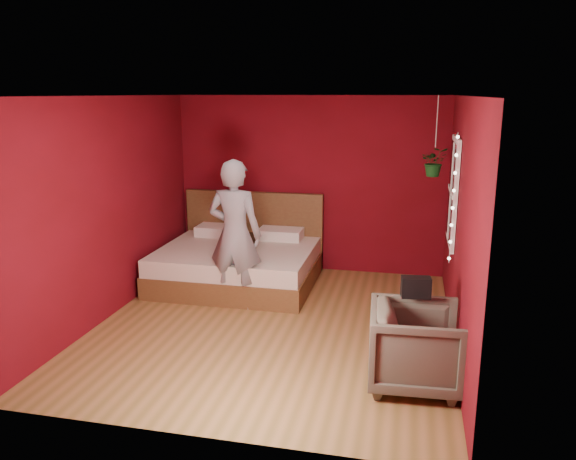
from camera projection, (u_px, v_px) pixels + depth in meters
name	position (u px, v px, depth m)	size (l,w,h in m)	color
floor	(274.00, 325.00, 6.53)	(4.50, 4.50, 0.00)	olive
room_walls	(273.00, 182.00, 6.14)	(4.04, 4.54, 2.62)	maroon
window	(453.00, 191.00, 6.62)	(0.05, 0.97, 1.27)	white
fairy_lights	(453.00, 199.00, 6.12)	(0.04, 0.04, 1.45)	silver
bed	(239.00, 261.00, 7.96)	(2.13, 1.81, 1.17)	brown
person	(235.00, 234.00, 6.92)	(0.68, 0.45, 1.87)	gray
armchair	(416.00, 347.00, 5.11)	(0.81, 0.84, 0.76)	#5B5848
handbag	(416.00, 287.00, 5.26)	(0.27, 0.14, 0.19)	black
throw_pillow	(241.00, 241.00, 7.86)	(0.43, 0.43, 0.15)	black
hanging_plant	(434.00, 162.00, 7.05)	(0.36, 0.32, 1.00)	silver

